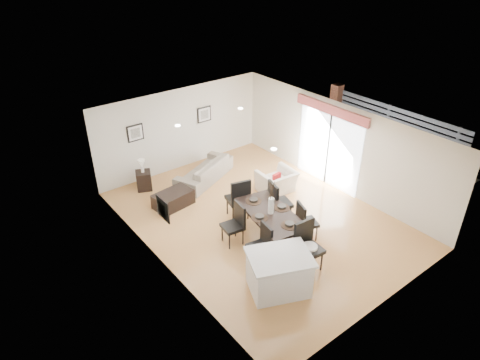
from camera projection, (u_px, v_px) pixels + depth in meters
ground at (259, 219)px, 11.84m from camera, size 8.00×8.00×0.00m
wall_back at (181, 129)px, 13.91m from camera, size 6.00×0.04×2.70m
wall_front at (392, 255)px, 8.44m from camera, size 6.00×0.04×2.70m
wall_left at (158, 217)px, 9.57m from camera, size 0.04×8.00×2.70m
wall_right at (337, 146)px, 12.77m from camera, size 0.04×8.00×2.70m
ceiling at (262, 129)px, 10.50m from camera, size 6.00×8.00×0.02m
sofa at (204, 170)px, 13.60m from camera, size 2.40×1.70×0.65m
armchair at (277, 181)px, 12.96m from camera, size 1.12×1.00×0.69m
courtyard_plant_a at (391, 157)px, 14.38m from camera, size 0.76×0.72×0.68m
courtyard_plant_b at (356, 144)px, 15.33m from camera, size 0.43×0.43×0.65m
dining_table at (271, 216)px, 10.64m from camera, size 1.38×2.19×0.85m
dining_chair_wnear at (262, 243)px, 9.99m from camera, size 0.54×0.54×1.05m
dining_chair_wfar at (236, 222)px, 10.67m from camera, size 0.56×0.56×1.10m
dining_chair_enear at (304, 220)px, 10.79m from camera, size 0.61×0.61×1.06m
dining_chair_efar at (277, 200)px, 11.43m from camera, size 0.67×0.67×1.21m
dining_chair_head at (307, 243)px, 9.83m from camera, size 0.60×0.60×1.22m
dining_chair_foot at (239, 197)px, 11.51m from camera, size 0.69×0.69×1.25m
vase at (271, 200)px, 10.42m from camera, size 1.15×1.76×0.89m
coffee_table at (173, 199)px, 12.32m from camera, size 1.18×0.80×0.44m
side_table at (144, 180)px, 13.10m from camera, size 0.58×0.58×0.59m
table_lamp at (142, 164)px, 12.83m from camera, size 0.22×0.22×0.41m
cushion at (277, 178)px, 12.74m from camera, size 0.30×0.13×0.30m
kitchen_island at (279, 273)px, 9.26m from camera, size 1.64×1.47×0.94m
bar_stool at (310, 249)px, 9.67m from camera, size 0.35×0.35×0.76m
framed_print_back_left at (135, 133)px, 12.89m from camera, size 0.52×0.04×0.52m
framed_print_back_right at (204, 114)px, 14.22m from camera, size 0.52×0.04×0.52m
framed_print_left_wall at (163, 209)px, 9.30m from camera, size 0.04×0.52×0.52m
sliding_door at (330, 134)px, 12.80m from camera, size 0.12×2.70×2.57m
courtyard at (376, 126)px, 15.26m from camera, size 6.00×6.00×2.00m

